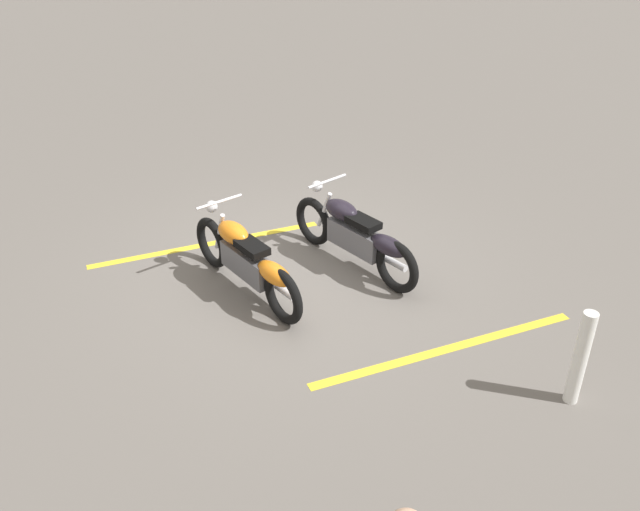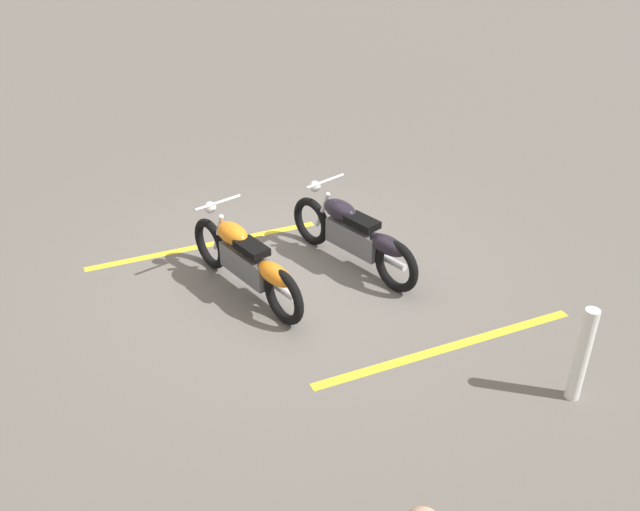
# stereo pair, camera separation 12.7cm
# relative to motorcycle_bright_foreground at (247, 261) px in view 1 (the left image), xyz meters

# --- Properties ---
(ground_plane) EXTENTS (60.00, 60.00, 0.00)m
(ground_plane) POSITION_rel_motorcycle_bright_foreground_xyz_m (-0.26, 0.71, -0.46)
(ground_plane) COLOR #66605B
(motorcycle_bright_foreground) EXTENTS (2.18, 0.81, 1.04)m
(motorcycle_bright_foreground) POSITION_rel_motorcycle_bright_foreground_xyz_m (0.00, 0.00, 0.00)
(motorcycle_bright_foreground) COLOR black
(motorcycle_bright_foreground) RESTS_ON ground
(motorcycle_dark_foreground) EXTENTS (2.17, 0.86, 1.04)m
(motorcycle_dark_foreground) POSITION_rel_motorcycle_bright_foreground_xyz_m (-0.03, 1.45, 0.00)
(motorcycle_dark_foreground) COLOR black
(motorcycle_dark_foreground) RESTS_ON ground
(bollard_post) EXTENTS (0.14, 0.14, 1.03)m
(bollard_post) POSITION_rel_motorcycle_bright_foreground_xyz_m (3.04, 2.27, 0.06)
(bollard_post) COLOR white
(bollard_post) RESTS_ON ground
(parking_stripe_near) EXTENTS (0.19, 3.20, 0.01)m
(parking_stripe_near) POSITION_rel_motorcycle_bright_foreground_xyz_m (-1.37, -0.14, -0.46)
(parking_stripe_near) COLOR yellow
(parking_stripe_near) RESTS_ON ground
(parking_stripe_mid) EXTENTS (0.19, 3.20, 0.01)m
(parking_stripe_mid) POSITION_rel_motorcycle_bright_foreground_xyz_m (1.89, 1.60, -0.46)
(parking_stripe_mid) COLOR yellow
(parking_stripe_mid) RESTS_ON ground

